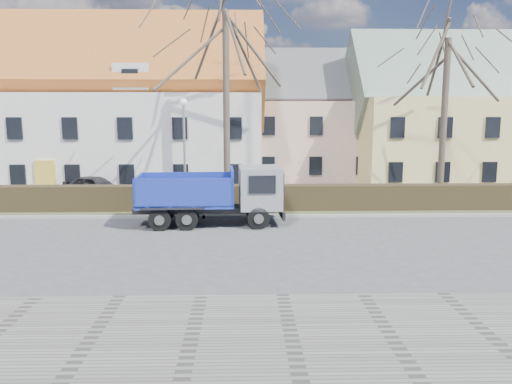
{
  "coord_description": "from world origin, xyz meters",
  "views": [
    {
      "loc": [
        -1.04,
        -19.05,
        5.01
      ],
      "look_at": [
        -0.53,
        2.33,
        1.6
      ],
      "focal_mm": 35.0,
      "sensor_mm": 36.0,
      "label": 1
    }
  ],
  "objects_px": {
    "streetlight": "(185,154)",
    "parked_car_a": "(95,187)",
    "cart_frame": "(197,211)",
    "dump_truck": "(205,195)"
  },
  "relations": [
    {
      "from": "dump_truck",
      "to": "streetlight",
      "type": "height_order",
      "value": "streetlight"
    },
    {
      "from": "parked_car_a",
      "to": "dump_truck",
      "type": "bearing_deg",
      "value": -114.8
    },
    {
      "from": "cart_frame",
      "to": "parked_car_a",
      "type": "relative_size",
      "value": 0.19
    },
    {
      "from": "streetlight",
      "to": "parked_car_a",
      "type": "xyz_separation_m",
      "value": [
        -5.71,
        3.32,
        -2.22
      ]
    },
    {
      "from": "streetlight",
      "to": "parked_car_a",
      "type": "bearing_deg",
      "value": 149.81
    },
    {
      "from": "cart_frame",
      "to": "parked_car_a",
      "type": "xyz_separation_m",
      "value": [
        -6.52,
        5.87,
        0.34
      ]
    },
    {
      "from": "streetlight",
      "to": "cart_frame",
      "type": "relative_size",
      "value": 7.77
    },
    {
      "from": "cart_frame",
      "to": "parked_car_a",
      "type": "distance_m",
      "value": 8.78
    },
    {
      "from": "dump_truck",
      "to": "cart_frame",
      "type": "xyz_separation_m",
      "value": [
        -0.55,
        1.42,
        -1.01
      ]
    },
    {
      "from": "dump_truck",
      "to": "streetlight",
      "type": "xyz_separation_m",
      "value": [
        -1.36,
        3.97,
        1.55
      ]
    }
  ]
}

